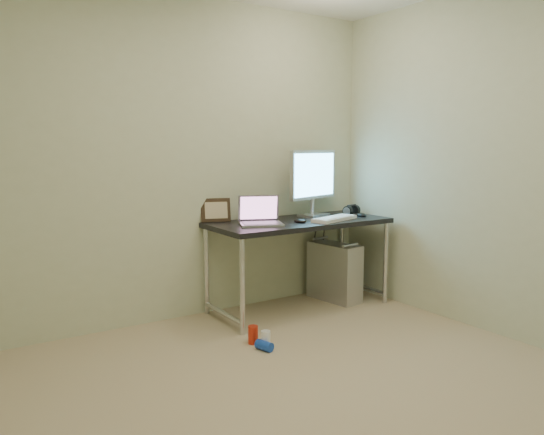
{
  "coord_description": "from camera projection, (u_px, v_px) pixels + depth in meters",
  "views": [
    {
      "loc": [
        -1.66,
        -2.09,
        1.36
      ],
      "look_at": [
        0.41,
        1.07,
        0.85
      ],
      "focal_mm": 35.0,
      "sensor_mm": 36.0,
      "label": 1
    }
  ],
  "objects": [
    {
      "name": "floor",
      "position": [
        318.0,
        404.0,
        2.81
      ],
      "size": [
        3.5,
        3.5,
        0.0
      ],
      "primitive_type": "plane",
      "color": "tan",
      "rests_on": "ground"
    },
    {
      "name": "wall_back",
      "position": [
        179.0,
        160.0,
        4.09
      ],
      "size": [
        3.5,
        0.02,
        2.5
      ],
      "primitive_type": "cube",
      "color": "beige",
      "rests_on": "ground"
    },
    {
      "name": "wall_right",
      "position": [
        523.0,
        162.0,
        3.6
      ],
      "size": [
        0.02,
        3.5,
        2.5
      ],
      "primitive_type": "cube",
      "color": "beige",
      "rests_on": "ground"
    },
    {
      "name": "desk",
      "position": [
        299.0,
        230.0,
        4.39
      ],
      "size": [
        1.51,
        0.66,
        0.75
      ],
      "color": "black",
      "rests_on": "ground"
    },
    {
      "name": "tower_computer",
      "position": [
        334.0,
        272.0,
        4.69
      ],
      "size": [
        0.28,
        0.51,
        0.54
      ],
      "rotation": [
        0.0,
        0.0,
        0.13
      ],
      "color": "silver",
      "rests_on": "ground"
    },
    {
      "name": "cable_a",
      "position": [
        313.0,
        251.0,
        4.86
      ],
      "size": [
        0.01,
        0.16,
        0.69
      ],
      "primitive_type": "cylinder",
      "rotation": [
        0.21,
        0.0,
        0.0
      ],
      "color": "black",
      "rests_on": "ground"
    },
    {
      "name": "cable_b",
      "position": [
        322.0,
        253.0,
        4.89
      ],
      "size": [
        0.02,
        0.11,
        0.71
      ],
      "primitive_type": "cylinder",
      "rotation": [
        0.14,
        0.0,
        0.09
      ],
      "color": "black",
      "rests_on": "ground"
    },
    {
      "name": "can_red",
      "position": [
        253.0,
        335.0,
        3.67
      ],
      "size": [
        0.07,
        0.07,
        0.13
      ],
      "primitive_type": "cylinder",
      "rotation": [
        0.0,
        0.0,
        -0.0
      ],
      "color": "red",
      "rests_on": "ground"
    },
    {
      "name": "can_white",
      "position": [
        266.0,
        339.0,
        3.59
      ],
      "size": [
        0.08,
        0.08,
        0.12
      ],
      "primitive_type": "cylinder",
      "rotation": [
        0.0,
        0.0,
        -0.24
      ],
      "color": "white",
      "rests_on": "ground"
    },
    {
      "name": "can_blue",
      "position": [
        264.0,
        346.0,
        3.55
      ],
      "size": [
        0.1,
        0.13,
        0.07
      ],
      "primitive_type": "cylinder",
      "rotation": [
        1.57,
        0.0,
        0.27
      ],
      "color": "blue",
      "rests_on": "ground"
    },
    {
      "name": "laptop",
      "position": [
        260.0,
        218.0,
        4.15
      ],
      "size": [
        0.4,
        0.37,
        0.23
      ],
      "rotation": [
        0.0,
        0.0,
        -0.4
      ],
      "color": "#BBBCC2",
      "rests_on": "desk"
    },
    {
      "name": "monitor",
      "position": [
        313.0,
        178.0,
        4.61
      ],
      "size": [
        0.6,
        0.24,
        0.57
      ],
      "rotation": [
        0.0,
        0.0,
        0.29
      ],
      "color": "#BBBCC2",
      "rests_on": "desk"
    },
    {
      "name": "keyboard",
      "position": [
        334.0,
        219.0,
        4.38
      ],
      "size": [
        0.48,
        0.28,
        0.03
      ],
      "primitive_type": "cube",
      "rotation": [
        0.0,
        0.0,
        0.29
      ],
      "color": "white",
      "rests_on": "desk"
    },
    {
      "name": "mouse_right",
      "position": [
        361.0,
        214.0,
        4.63
      ],
      "size": [
        0.1,
        0.13,
        0.04
      ],
      "primitive_type": "ellipsoid",
      "rotation": [
        0.0,
        0.0,
        -0.23
      ],
      "color": "black",
      "rests_on": "desk"
    },
    {
      "name": "mouse_left",
      "position": [
        300.0,
        220.0,
        4.25
      ],
      "size": [
        0.09,
        0.12,
        0.04
      ],
      "primitive_type": "ellipsoid",
      "rotation": [
        0.0,
        0.0,
        0.24
      ],
      "color": "black",
      "rests_on": "desk"
    },
    {
      "name": "headphones",
      "position": [
        351.0,
        210.0,
        4.82
      ],
      "size": [
        0.17,
        0.1,
        0.1
      ],
      "rotation": [
        0.0,
        0.0,
        0.24
      ],
      "color": "black",
      "rests_on": "desk"
    },
    {
      "name": "picture_frame",
      "position": [
        216.0,
        210.0,
        4.28
      ],
      "size": [
        0.25,
        0.14,
        0.19
      ],
      "primitive_type": "cube",
      "rotation": [
        -0.21,
        0.0,
        -0.32
      ],
      "color": "black",
      "rests_on": "desk"
    },
    {
      "name": "webcam",
      "position": [
        245.0,
        208.0,
        4.4
      ],
      "size": [
        0.05,
        0.04,
        0.13
      ],
      "rotation": [
        0.0,
        0.0,
        0.16
      ],
      "color": "silver",
      "rests_on": "desk"
    }
  ]
}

